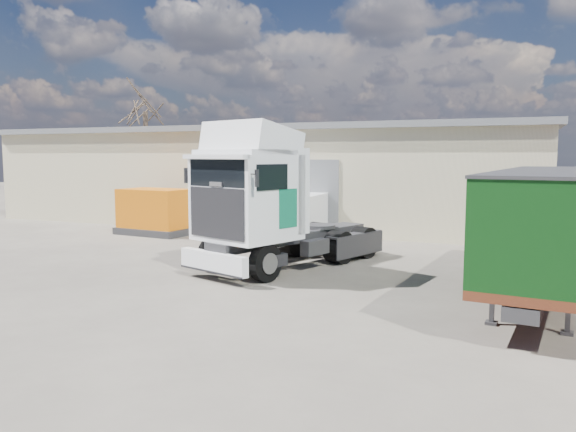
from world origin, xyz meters
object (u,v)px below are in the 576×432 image
at_px(bare_tree, 145,99).
at_px(panel_van, 298,216).
at_px(box_trailer, 544,220).
at_px(orange_skip, 155,214).
at_px(tractor_unit, 267,209).

bearing_deg(bare_tree, panel_van, -34.53).
height_order(box_trailer, panel_van, box_trailer).
relative_size(box_trailer, orange_skip, 2.81).
xyz_separation_m(panel_van, orange_skip, (-7.06, -0.87, -0.12)).
height_order(bare_tree, tractor_unit, bare_tree).
distance_m(box_trailer, panel_van, 12.05).
height_order(tractor_unit, orange_skip, tractor_unit).
xyz_separation_m(bare_tree, panel_van, (16.51, -11.36, -6.85)).
xyz_separation_m(bare_tree, box_trailer, (26.29, -18.32, -5.84)).
bearing_deg(panel_van, tractor_unit, -79.26).
relative_size(bare_tree, orange_skip, 2.59).
distance_m(bare_tree, panel_van, 21.18).
bearing_deg(panel_van, box_trailer, -37.54).
bearing_deg(tractor_unit, bare_tree, 154.67).
height_order(bare_tree, panel_van, bare_tree).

